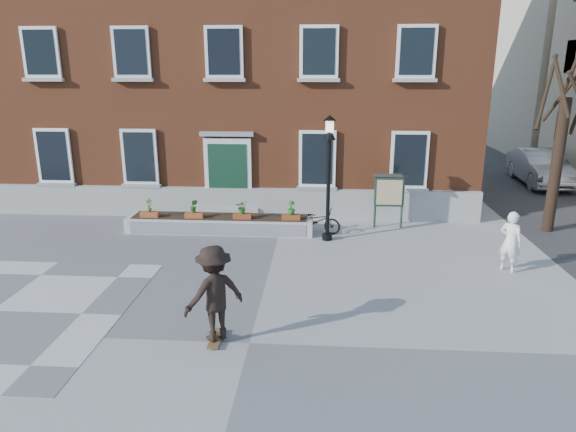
# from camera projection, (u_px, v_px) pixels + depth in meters

# --- Properties ---
(ground) EXTENTS (100.00, 100.00, 0.00)m
(ground) POSITION_uv_depth(u_px,v_px,m) (249.00, 343.00, 10.23)
(ground) COLOR gray
(ground) RESTS_ON ground
(bicycle) EXTENTS (1.70, 1.01, 0.84)m
(bicycle) POSITION_uv_depth(u_px,v_px,m) (317.00, 220.00, 17.00)
(bicycle) COLOR black
(bicycle) RESTS_ON ground
(parked_car) EXTENTS (1.98, 5.04, 1.63)m
(parked_car) POSITION_uv_depth(u_px,v_px,m) (540.00, 167.00, 24.00)
(parked_car) COLOR #B4B6B9
(parked_car) RESTS_ON ground
(bystander) EXTENTS (0.71, 0.71, 1.67)m
(bystander) POSITION_uv_depth(u_px,v_px,m) (510.00, 242.00, 13.65)
(bystander) COLOR white
(bystander) RESTS_ON ground
(brick_building) EXTENTS (18.40, 10.85, 12.60)m
(brick_building) POSITION_uv_depth(u_px,v_px,m) (246.00, 43.00, 22.00)
(brick_building) COLOR brown
(brick_building) RESTS_ON ground
(planter_assembly) EXTENTS (6.20, 1.12, 1.15)m
(planter_assembly) POSITION_uv_depth(u_px,v_px,m) (220.00, 223.00, 17.15)
(planter_assembly) COLOR silver
(planter_assembly) RESTS_ON ground
(bare_tree) EXTENTS (1.83, 1.83, 6.16)m
(bare_tree) POSITION_uv_depth(u_px,v_px,m) (559.00, 148.00, 16.54)
(bare_tree) COLOR black
(bare_tree) RESTS_ON ground
(lamp_post) EXTENTS (0.40, 0.40, 3.93)m
(lamp_post) POSITION_uv_depth(u_px,v_px,m) (329.00, 161.00, 15.68)
(lamp_post) COLOR black
(lamp_post) RESTS_ON ground
(notice_board) EXTENTS (1.10, 0.16, 1.87)m
(notice_board) POSITION_uv_depth(u_px,v_px,m) (389.00, 192.00, 17.31)
(notice_board) COLOR #172F21
(notice_board) RESTS_ON ground
(skateboarder) EXTENTS (1.44, 1.34, 2.02)m
(skateboarder) POSITION_uv_depth(u_px,v_px,m) (214.00, 293.00, 10.02)
(skateboarder) COLOR brown
(skateboarder) RESTS_ON ground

